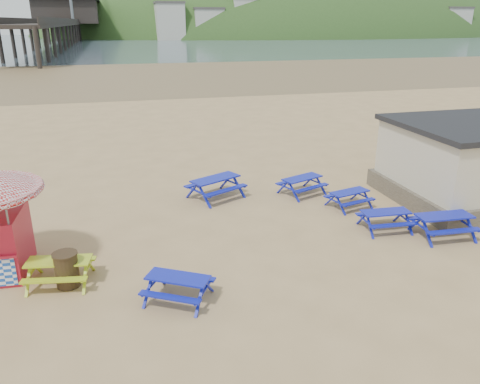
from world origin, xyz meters
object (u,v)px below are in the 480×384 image
object	(u,v)px
picnic_table_blue_a	(216,188)
picnic_table_yellow	(60,272)
picnic_table_blue_b	(349,199)
litter_bin	(67,269)

from	to	relation	value
picnic_table_blue_a	picnic_table_yellow	bearing A→B (deg)	-161.69
picnic_table_blue_a	picnic_table_blue_b	world-z (taller)	picnic_table_blue_a
picnic_table_blue_b	picnic_table_yellow	bearing A→B (deg)	-177.22
picnic_table_blue_a	picnic_table_blue_b	xyz separation A→B (m)	(4.79, -2.34, -0.10)
picnic_table_blue_a	picnic_table_yellow	world-z (taller)	picnic_table_blue_a
picnic_table_blue_a	litter_bin	size ratio (longest dim) A/B	2.59
picnic_table_blue_a	picnic_table_blue_b	bearing A→B (deg)	-52.20
litter_bin	picnic_table_blue_a	bearing A→B (deg)	46.49
picnic_table_yellow	litter_bin	size ratio (longest dim) A/B	1.94
picnic_table_blue_b	picnic_table_yellow	distance (m)	10.77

